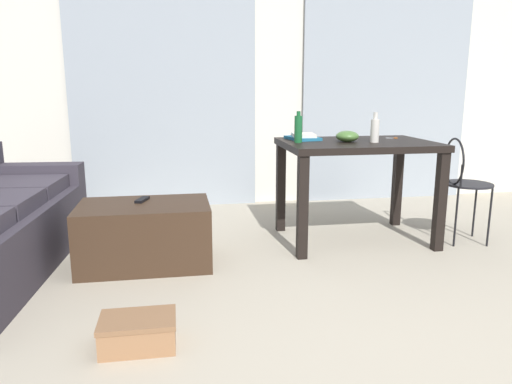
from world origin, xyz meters
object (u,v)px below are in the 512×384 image
(craft_table, at_px, (357,157))
(bottle_near, at_px, (298,129))
(scissors, at_px, (393,138))
(bowl, at_px, (347,136))
(wire_chair, at_px, (461,177))
(shoebox, at_px, (138,332))
(tv_remote_primary, at_px, (142,200))
(bottle_far, at_px, (375,130))
(book_stack, at_px, (303,137))
(coffee_table, at_px, (145,234))

(craft_table, distance_m, bottle_near, 0.52)
(scissors, bearing_deg, bowl, -157.95)
(wire_chair, xyz_separation_m, scissors, (-0.42, 0.34, 0.27))
(scissors, relative_size, shoebox, 0.27)
(tv_remote_primary, bearing_deg, bottle_far, 21.89)
(bottle_near, distance_m, book_stack, 0.24)
(bowl, distance_m, book_stack, 0.36)
(wire_chair, distance_m, shoebox, 2.71)
(bottle_near, bearing_deg, bottle_far, -8.57)
(coffee_table, relative_size, book_stack, 2.69)
(wire_chair, relative_size, bottle_near, 3.52)
(craft_table, bearing_deg, bottle_near, -178.75)
(tv_remote_primary, bearing_deg, scissors, 28.74)
(wire_chair, relative_size, tv_remote_primary, 5.23)
(book_stack, xyz_separation_m, scissors, (0.75, -0.03, -0.02))
(coffee_table, distance_m, scissors, 2.11)
(bowl, relative_size, book_stack, 0.53)
(craft_table, bearing_deg, tv_remote_primary, -173.01)
(book_stack, distance_m, shoebox, 2.13)
(book_stack, bearing_deg, craft_table, -26.45)
(scissors, xyz_separation_m, shoebox, (-1.96, -1.57, -0.72))
(bottle_near, relative_size, book_stack, 0.72)
(book_stack, bearing_deg, bowl, -36.68)
(book_stack, bearing_deg, bottle_near, -114.68)
(scissors, height_order, tv_remote_primary, scissors)
(bottle_far, relative_size, book_stack, 0.69)
(tv_remote_primary, xyz_separation_m, shoebox, (0.03, -1.20, -0.36))
(shoebox, bearing_deg, book_stack, 52.81)
(craft_table, xyz_separation_m, wire_chair, (0.79, -0.18, -0.15))
(tv_remote_primary, bearing_deg, bowl, 24.96)
(coffee_table, xyz_separation_m, bottle_near, (1.14, 0.28, 0.68))
(bottle_near, bearing_deg, craft_table, 1.25)
(wire_chair, xyz_separation_m, shoebox, (-2.38, -1.23, -0.45))
(craft_table, relative_size, wire_chair, 1.39)
(wire_chair, xyz_separation_m, bottle_near, (-1.26, 0.17, 0.37))
(wire_chair, bearing_deg, book_stack, 162.52)
(bottle_near, distance_m, shoebox, 1.97)
(coffee_table, relative_size, bottle_far, 3.90)
(bottle_far, distance_m, book_stack, 0.56)
(craft_table, height_order, tv_remote_primary, craft_table)
(coffee_table, bearing_deg, bottle_near, 13.93)
(bowl, relative_size, tv_remote_primary, 1.10)
(bottle_far, distance_m, bowl, 0.21)
(wire_chair, height_order, bottle_near, bottle_near)
(scissors, height_order, shoebox, scissors)
(coffee_table, distance_m, shoebox, 1.12)
(coffee_table, height_order, shoebox, coffee_table)
(coffee_table, xyz_separation_m, book_stack, (1.23, 0.48, 0.60))
(bottle_far, xyz_separation_m, tv_remote_primary, (-1.72, -0.10, -0.45))
(coffee_table, distance_m, wire_chair, 2.42)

